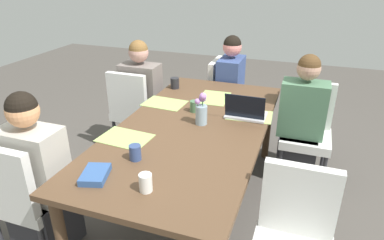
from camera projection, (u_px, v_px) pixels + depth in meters
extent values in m
plane|color=#4C4742|center=(192.00, 205.00, 2.94)|extent=(10.00, 10.00, 0.00)
cube|color=brown|center=(192.00, 128.00, 2.63)|extent=(2.20, 1.09, 0.04)
cylinder|color=brown|center=(267.00, 126.00, 3.53)|extent=(0.07, 0.07, 0.71)
cylinder|color=brown|center=(183.00, 114.00, 3.81)|extent=(0.07, 0.07, 0.71)
cube|color=silver|center=(138.00, 112.00, 3.71)|extent=(0.44, 0.44, 0.08)
cube|color=silver|center=(127.00, 95.00, 3.44)|extent=(0.06, 0.42, 0.45)
cylinder|color=#333338|center=(132.00, 122.00, 4.03)|extent=(0.04, 0.04, 0.37)
cylinder|color=#333338|center=(162.00, 126.00, 3.91)|extent=(0.04, 0.04, 0.37)
cylinder|color=#333338|center=(115.00, 136.00, 3.70)|extent=(0.04, 0.04, 0.37)
cylinder|color=#333338|center=(147.00, 141.00, 3.59)|extent=(0.04, 0.04, 0.37)
cube|color=#2D2D33|center=(144.00, 129.00, 3.77)|extent=(0.36, 0.34, 0.45)
cube|color=slate|center=(141.00, 88.00, 3.57)|extent=(0.24, 0.40, 0.50)
sphere|color=tan|center=(139.00, 53.00, 3.42)|extent=(0.20, 0.20, 0.20)
sphere|color=brown|center=(138.00, 50.00, 3.40)|extent=(0.19, 0.19, 0.19)
cube|color=silver|center=(305.00, 139.00, 3.16)|extent=(0.44, 0.44, 0.08)
cube|color=silver|center=(310.00, 105.00, 3.21)|extent=(0.06, 0.42, 0.45)
cylinder|color=#333338|center=(323.00, 174.00, 3.03)|extent=(0.04, 0.04, 0.37)
cylinder|color=#333338|center=(279.00, 166.00, 3.15)|extent=(0.04, 0.04, 0.37)
cylinder|color=#333338|center=(323.00, 154.00, 3.36)|extent=(0.04, 0.04, 0.37)
cylinder|color=#333338|center=(284.00, 147.00, 3.47)|extent=(0.04, 0.04, 0.37)
cube|color=#2D2D33|center=(296.00, 155.00, 3.25)|extent=(0.36, 0.34, 0.45)
cube|color=#4C7556|center=(303.00, 109.00, 3.05)|extent=(0.24, 0.40, 0.50)
sphere|color=tan|center=(309.00, 69.00, 2.90)|extent=(0.20, 0.20, 0.20)
sphere|color=#51381E|center=(309.00, 65.00, 2.89)|extent=(0.19, 0.19, 0.19)
cube|color=silver|center=(35.00, 198.00, 2.37)|extent=(0.44, 0.44, 0.08)
cube|color=silver|center=(5.00, 181.00, 2.09)|extent=(0.06, 0.42, 0.45)
cylinder|color=#333338|center=(39.00, 202.00, 2.68)|extent=(0.04, 0.04, 0.37)
cylinder|color=#333338|center=(80.00, 213.00, 2.57)|extent=(0.04, 0.04, 0.37)
cube|color=#2D2D33|center=(47.00, 221.00, 2.43)|extent=(0.36, 0.34, 0.45)
cube|color=#B7B2A8|center=(34.00, 164.00, 2.23)|extent=(0.24, 0.40, 0.50)
sphere|color=#E39A66|center=(22.00, 111.00, 2.07)|extent=(0.20, 0.20, 0.20)
sphere|color=black|center=(21.00, 107.00, 2.06)|extent=(0.19, 0.19, 0.19)
cube|color=silver|center=(231.00, 103.00, 3.96)|extent=(0.44, 0.44, 0.08)
cube|color=silver|center=(215.00, 79.00, 3.91)|extent=(0.42, 0.06, 0.45)
cylinder|color=#333338|center=(249.00, 116.00, 4.16)|extent=(0.04, 0.04, 0.37)
cylinder|color=#333338|center=(242.00, 130.00, 3.84)|extent=(0.04, 0.04, 0.37)
cylinder|color=#333338|center=(218.00, 112.00, 4.28)|extent=(0.04, 0.04, 0.37)
cylinder|color=#333338|center=(210.00, 125.00, 3.95)|extent=(0.04, 0.04, 0.37)
cube|color=#2D2D33|center=(229.00, 119.00, 3.99)|extent=(0.34, 0.36, 0.45)
cube|color=#384C84|center=(231.00, 80.00, 3.79)|extent=(0.40, 0.24, 0.50)
sphere|color=#E4847D|center=(232.00, 47.00, 3.64)|extent=(0.20, 0.20, 0.20)
sphere|color=black|center=(232.00, 44.00, 3.62)|extent=(0.19, 0.19, 0.19)
cube|color=silver|center=(299.00, 200.00, 1.93)|extent=(0.06, 0.42, 0.45)
cylinder|color=#8EA8B7|center=(201.00, 115.00, 2.63)|extent=(0.09, 0.09, 0.15)
sphere|color=#B27AC6|center=(203.00, 98.00, 2.59)|extent=(0.06, 0.06, 0.06)
cylinder|color=#477A3D|center=(202.00, 102.00, 2.60)|extent=(0.01, 0.01, 0.05)
sphere|color=#B27AC6|center=(197.00, 101.00, 2.57)|extent=(0.04, 0.04, 0.04)
cylinder|color=#477A3D|center=(197.00, 104.00, 2.58)|extent=(0.01, 0.01, 0.04)
sphere|color=#B27AC6|center=(203.00, 96.00, 2.56)|extent=(0.05, 0.05, 0.05)
cylinder|color=#477A3D|center=(203.00, 101.00, 2.58)|extent=(0.01, 0.01, 0.08)
cube|color=#9EBC66|center=(165.00, 103.00, 3.04)|extent=(0.28, 0.37, 0.00)
cube|color=#9EBC66|center=(250.00, 115.00, 2.80)|extent=(0.28, 0.38, 0.00)
cube|color=#9EBC66|center=(125.00, 138.00, 2.44)|extent=(0.29, 0.38, 0.00)
cube|color=#9EBC66|center=(214.00, 98.00, 3.16)|extent=(0.37, 0.27, 0.00)
cube|color=silver|center=(246.00, 115.00, 2.78)|extent=(0.22, 0.32, 0.02)
cube|color=black|center=(245.00, 107.00, 2.66)|extent=(0.05, 0.31, 0.20)
cylinder|color=white|center=(146.00, 183.00, 1.86)|extent=(0.07, 0.07, 0.10)
cylinder|color=#47704C|center=(195.00, 106.00, 2.86)|extent=(0.08, 0.08, 0.09)
cylinder|color=#232328|center=(175.00, 83.00, 3.39)|extent=(0.09, 0.09, 0.11)
cylinder|color=#33477A|center=(135.00, 153.00, 2.16)|extent=(0.08, 0.08, 0.10)
cube|color=#335693|center=(95.00, 175.00, 1.99)|extent=(0.23, 0.19, 0.04)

